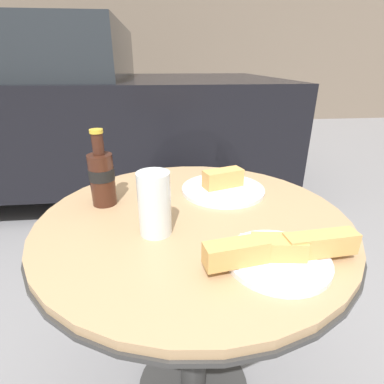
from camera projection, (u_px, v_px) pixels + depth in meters
name	position (u px, v px, depth m)	size (l,w,h in m)	color
bistro_table	(193.00, 261.00, 0.84)	(0.81, 0.81, 0.69)	#333333
cola_bottle_left	(102.00, 176.00, 0.81)	(0.07, 0.07, 0.21)	#3D1E14
drinking_glass	(155.00, 206.00, 0.68)	(0.07, 0.07, 0.15)	black
lunch_plate_near	(223.00, 186.00, 0.92)	(0.25, 0.25, 0.07)	white
lunch_plate_far	(279.00, 253.00, 0.59)	(0.32, 0.21, 0.06)	white
parked_car	(35.00, 113.00, 2.59)	(4.09, 1.75, 1.33)	black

